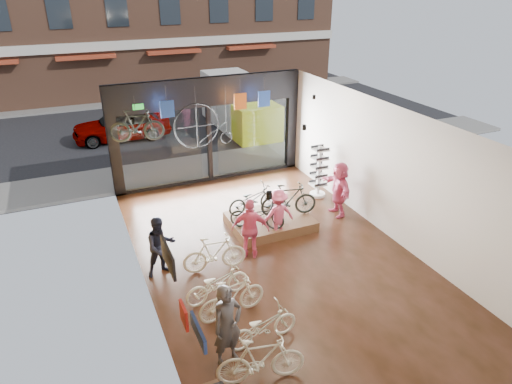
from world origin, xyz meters
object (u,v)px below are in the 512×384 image
floor_bike_5 (214,254)px  display_bike_left (257,215)px  sunglasses_rack (319,171)px  floor_bike_4 (217,284)px  customer_5 (339,189)px  floor_bike_1 (261,360)px  display_platform (270,222)px  customer_1 (161,246)px  floor_bike_2 (263,326)px  floor_bike_3 (232,297)px  penny_farthing (206,126)px  customer_2 (250,229)px  display_bike_right (253,199)px  street_car (122,124)px  display_bike_mid (289,200)px  box_truck (242,106)px  hung_bike (137,126)px  customer_3 (278,214)px  customer_0 (227,325)px

floor_bike_5 → display_bike_left: (1.66, 1.09, 0.22)m
sunglasses_rack → floor_bike_4: bearing=-128.0°
floor_bike_4 → customer_5: size_ratio=0.92×
floor_bike_1 → display_bike_left: 5.24m
display_platform → customer_1: bearing=-162.4°
floor_bike_2 → floor_bike_3: size_ratio=0.95×
floor_bike_2 → penny_farthing: bearing=-14.0°
floor_bike_4 → floor_bike_5: (0.32, 1.13, 0.07)m
customer_2 → penny_farthing: (0.15, 4.04, 1.64)m
display_platform → sunglasses_rack: bearing=28.1°
floor_bike_2 → display_bike_right: display_bike_right is taller
display_bike_right → penny_farthing: bearing=10.7°
street_car → display_bike_mid: bearing=18.6°
display_platform → floor_bike_4: bearing=-134.5°
display_bike_left → display_bike_right: 1.02m
floor_bike_1 → display_platform: bearing=-14.7°
box_truck → display_platform: (-2.72, -9.10, -1.09)m
floor_bike_5 → penny_farthing: penny_farthing is taller
customer_2 → hung_bike: 4.65m
street_car → box_truck: (5.56, -1.00, 0.49)m
floor_bike_5 → customer_3: bearing=-63.0°
floor_bike_5 → customer_2: (1.09, 0.21, 0.37)m
customer_1 → display_bike_left: bearing=3.1°
floor_bike_3 → display_bike_right: display_bike_right is taller
box_truck → display_bike_mid: (-2.13, -9.17, -0.42)m
customer_3 → customer_5: size_ratio=0.86×
customer_2 → sunglasses_rack: (3.59, 2.59, 0.05)m
floor_bike_4 → customer_0: 2.02m
customer_3 → sunglasses_rack: sunglasses_rack is taller
floor_bike_2 → customer_5: bearing=-51.6°
box_truck → sunglasses_rack: (-0.31, -7.82, -0.33)m
display_bike_left → customer_1: customer_1 is taller
floor_bike_2 → floor_bike_5: 2.84m
floor_bike_1 → customer_0: size_ratio=0.95×
display_bike_right → customer_1: size_ratio=1.03×
customer_5 → hung_bike: 6.44m
floor_bike_1 → display_bike_mid: size_ratio=0.98×
sunglasses_rack → penny_farthing: 4.06m
display_bike_left → display_bike_mid: 1.25m
box_truck → penny_farthing: size_ratio=3.32×
display_bike_mid → floor_bike_3: bearing=148.7°
floor_bike_1 → sunglasses_rack: sunglasses_rack is taller
floor_bike_2 → display_platform: size_ratio=0.65×
floor_bike_2 → floor_bike_4: 1.76m
floor_bike_2 → sunglasses_rack: sunglasses_rack is taller
floor_bike_1 → sunglasses_rack: bearing=-25.8°
floor_bike_2 → customer_1: 3.52m
customer_1 → hung_bike: (0.25, 3.42, 2.12)m
customer_2 → sunglasses_rack: size_ratio=0.95×
display_platform → customer_5: bearing=-3.3°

